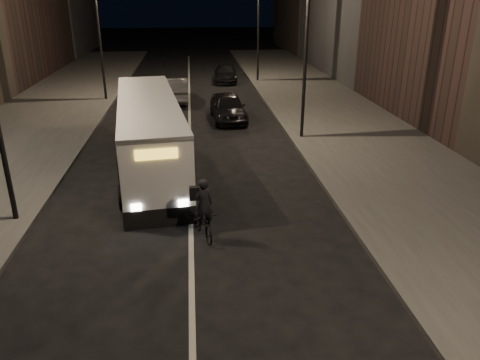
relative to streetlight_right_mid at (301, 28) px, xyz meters
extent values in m
plane|color=black|center=(-5.33, -12.00, -5.36)|extent=(180.00, 180.00, 0.00)
cube|color=#373735|center=(3.17, 2.00, -5.28)|extent=(7.00, 70.00, 0.16)
cube|color=#373735|center=(-13.83, 2.00, -5.28)|extent=(7.00, 70.00, 0.16)
cylinder|color=black|center=(0.27, 0.00, -1.20)|extent=(0.16, 0.16, 8.00)
cylinder|color=black|center=(0.27, 16.00, -1.20)|extent=(0.16, 0.16, 8.00)
cylinder|color=black|center=(-10.93, 10.00, -1.20)|extent=(0.16, 0.16, 8.00)
cube|color=white|center=(-6.93, -3.42, -3.91)|extent=(3.59, 11.07, 2.90)
cube|color=black|center=(-6.93, -3.42, -3.50)|extent=(3.62, 10.72, 1.04)
cube|color=white|center=(-6.93, -3.42, -2.51)|extent=(3.61, 11.08, 0.16)
cube|color=gold|center=(-6.26, -8.81, -2.91)|extent=(1.27, 0.26, 0.32)
cylinder|color=black|center=(-7.59, -7.34, -4.91)|extent=(0.43, 0.94, 0.91)
cylinder|color=black|center=(-5.34, -7.06, -4.91)|extent=(0.43, 0.94, 0.91)
cylinder|color=black|center=(-8.48, -0.14, -4.91)|extent=(0.43, 0.94, 0.91)
cylinder|color=black|center=(-6.23, 0.14, -4.91)|extent=(0.43, 0.94, 0.91)
imported|color=black|center=(-4.93, -9.51, -4.92)|extent=(1.00, 1.78, 0.89)
imported|color=black|center=(-4.93, -9.71, -4.22)|extent=(0.67, 0.53, 1.62)
imported|color=black|center=(-3.10, 4.13, -4.59)|extent=(2.08, 4.65, 1.55)
imported|color=#3E3F41|center=(-6.22, 9.50, -4.58)|extent=(1.70, 4.78, 1.57)
imported|color=black|center=(-2.32, 16.53, -4.70)|extent=(2.12, 4.63, 1.31)
camera|label=1|loc=(-5.14, -22.17, 1.60)|focal=35.00mm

